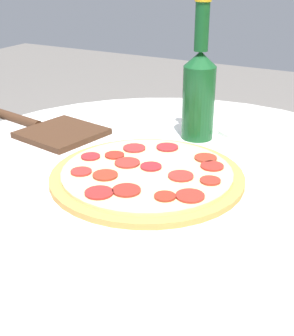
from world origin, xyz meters
TOP-DOWN VIEW (x-y plane):
  - table at (0.00, 0.00)m, footprint 0.90×0.90m
  - pizza at (0.05, -0.02)m, footprint 0.32×0.32m
  - beer_bottle at (-0.17, -0.02)m, footprint 0.06×0.06m
  - pizza_paddle at (-0.05, -0.30)m, footprint 0.17×0.30m
  - napkin at (-0.25, 0.09)m, footprint 0.18×0.16m

SIDE VIEW (x-z plane):
  - table at x=0.00m, z-range 0.19..0.89m
  - napkin at x=-0.25m, z-range 0.70..0.71m
  - pizza_paddle at x=-0.05m, z-range 0.69..0.72m
  - pizza at x=0.05m, z-range 0.70..0.72m
  - beer_bottle at x=-0.17m, z-range 0.66..0.93m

